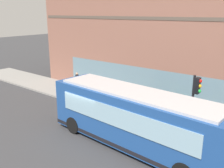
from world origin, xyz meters
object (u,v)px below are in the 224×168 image
city_bus_nearside (135,119)px  pedestrian_walking_along_curb (129,93)px  traffic_light_near_corner (195,94)px  pedestrian_near_hydrant (147,101)px  pedestrian_by_light_pole (77,80)px  newspaper_vending_box (174,106)px

city_bus_nearside → pedestrian_walking_along_curb: bearing=37.7°
city_bus_nearside → traffic_light_near_corner: bearing=-35.2°
pedestrian_near_hydrant → pedestrian_walking_along_curb: bearing=73.3°
pedestrian_by_light_pole → pedestrian_walking_along_curb: (-0.26, -5.82, 0.06)m
pedestrian_by_light_pole → pedestrian_walking_along_curb: pedestrian_walking_along_curb is taller
pedestrian_walking_along_curb → traffic_light_near_corner: bearing=-107.2°
traffic_light_near_corner → newspaper_vending_box: bearing=43.4°
traffic_light_near_corner → newspaper_vending_box: traffic_light_near_corner is taller
city_bus_nearside → newspaper_vending_box: (5.31, 0.29, -0.95)m
traffic_light_near_corner → pedestrian_near_hydrant: 4.15m
pedestrian_by_light_pole → newspaper_vending_box: bearing=-87.1°
traffic_light_near_corner → pedestrian_by_light_pole: bearing=80.1°
pedestrian_walking_along_curb → pedestrian_near_hydrant: bearing=-106.7°
pedestrian_by_light_pole → pedestrian_near_hydrant: (-0.83, -7.71, -0.02)m
newspaper_vending_box → city_bus_nearside: bearing=-176.9°
city_bus_nearside → traffic_light_near_corner: size_ratio=2.92×
pedestrian_by_light_pole → newspaper_vending_box: (0.46, -9.08, -0.47)m
traffic_light_near_corner → pedestrian_walking_along_curb: (1.72, 5.58, -1.45)m
pedestrian_walking_along_curb → newspaper_vending_box: size_ratio=1.89×
pedestrian_walking_along_curb → city_bus_nearside: bearing=-142.3°
pedestrian_by_light_pole → city_bus_nearside: bearing=-117.4°
pedestrian_by_light_pole → pedestrian_walking_along_curb: size_ratio=0.95×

